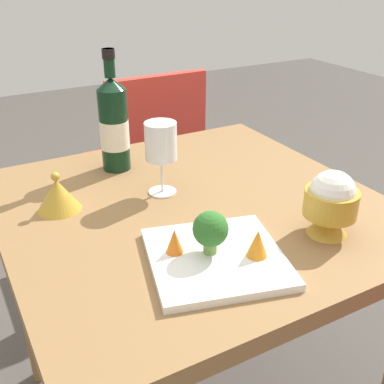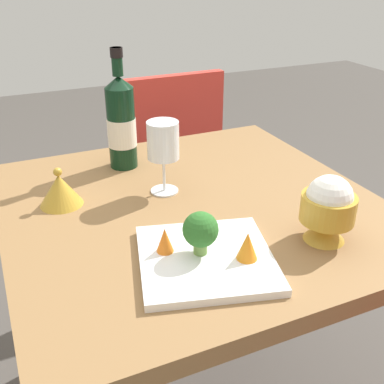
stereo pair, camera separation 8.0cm
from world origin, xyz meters
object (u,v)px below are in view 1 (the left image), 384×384
at_px(carrot_garnish_right, 174,241).
at_px(wine_glass, 161,143).
at_px(serving_plate, 216,258).
at_px(broccoli_floret, 210,230).
at_px(rice_bowl, 331,202).
at_px(carrot_garnish_left, 257,243).
at_px(wine_bottle, 114,124).
at_px(rice_bowl_lid, 58,195).
at_px(chair_near_window, 151,150).

bearing_deg(carrot_garnish_right, wine_glass, -110.87).
bearing_deg(carrot_garnish_right, serving_plate, 145.30).
bearing_deg(broccoli_floret, wine_glass, -98.15).
xyz_separation_m(rice_bowl, serving_plate, (0.26, -0.03, -0.07)).
bearing_deg(rice_bowl, wine_glass, -56.92).
height_order(rice_bowl, carrot_garnish_right, rice_bowl).
xyz_separation_m(rice_bowl, carrot_garnish_left, (0.19, 0.01, -0.03)).
bearing_deg(carrot_garnish_right, broccoli_floret, 150.61).
bearing_deg(serving_plate, wine_bottle, -89.12).
xyz_separation_m(wine_bottle, wine_glass, (-0.04, 0.19, 0.00)).
bearing_deg(serving_plate, carrot_garnish_right, -34.70).
distance_m(wine_bottle, broccoli_floret, 0.50).
height_order(wine_glass, carrot_garnish_left, wine_glass).
height_order(rice_bowl_lid, serving_plate, rice_bowl_lid).
bearing_deg(wine_bottle, carrot_garnish_right, 82.90).
distance_m(chair_near_window, wine_bottle, 0.71).
height_order(serving_plate, carrot_garnish_left, carrot_garnish_left).
height_order(chair_near_window, carrot_garnish_left, chair_near_window).
bearing_deg(rice_bowl_lid, chair_near_window, -127.81).
distance_m(serving_plate, carrot_garnish_left, 0.08).
relative_size(rice_bowl, carrot_garnish_left, 2.56).
bearing_deg(wine_glass, broccoli_floret, 81.85).
xyz_separation_m(wine_glass, carrot_garnish_left, (-0.03, 0.35, -0.09)).
bearing_deg(rice_bowl_lid, carrot_garnish_left, 125.00).
height_order(serving_plate, carrot_garnish_right, carrot_garnish_right).
height_order(rice_bowl_lid, broccoli_floret, broccoli_floret).
relative_size(chair_near_window, wine_bottle, 2.67).
xyz_separation_m(rice_bowl_lid, carrot_garnish_left, (-0.27, 0.39, 0.01)).
relative_size(rice_bowl, serving_plate, 0.46).
distance_m(carrot_garnish_left, carrot_garnish_right, 0.16).
bearing_deg(carrot_garnish_right, chair_near_window, -111.60).
height_order(broccoli_floret, carrot_garnish_left, broccoli_floret).
bearing_deg(rice_bowl, carrot_garnish_left, 4.38).
bearing_deg(chair_near_window, rice_bowl_lid, -128.43).
distance_m(chair_near_window, wine_glass, 0.85).
bearing_deg(chair_near_window, carrot_garnish_left, -104.33).
bearing_deg(rice_bowl, wine_bottle, -63.52).
bearing_deg(chair_near_window, wine_bottle, -122.86).
bearing_deg(rice_bowl, rice_bowl_lid, -38.89).
relative_size(wine_bottle, rice_bowl_lid, 3.18).
relative_size(wine_glass, rice_bowl, 1.26).
bearing_deg(wine_glass, carrot_garnish_left, 94.61).
relative_size(serving_plate, carrot_garnish_right, 6.12).
bearing_deg(wine_bottle, chair_near_window, -122.23).
xyz_separation_m(chair_near_window, serving_plate, (0.33, 1.04, 0.21)).
xyz_separation_m(chair_near_window, rice_bowl_lid, (0.53, 0.69, 0.24)).
relative_size(chair_near_window, rice_bowl, 6.00).
relative_size(wine_bottle, carrot_garnish_right, 6.35).
relative_size(chair_near_window, rice_bowl_lid, 8.50).
xyz_separation_m(chair_near_window, wine_bottle, (0.34, 0.53, 0.32)).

